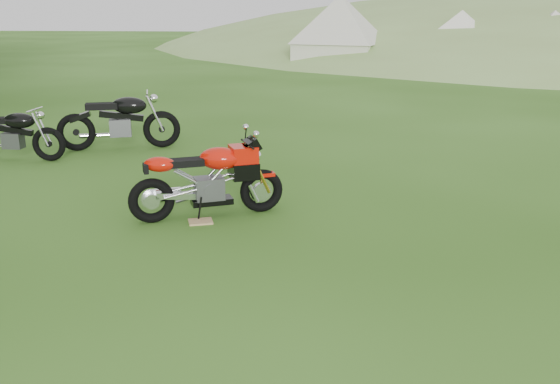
# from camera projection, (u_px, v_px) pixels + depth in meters

# --- Properties ---
(ground) EXTENTS (120.00, 120.00, 0.00)m
(ground) POSITION_uv_depth(u_px,v_px,m) (271.00, 285.00, 5.72)
(ground) COLOR #274E10
(ground) RESTS_ON ground
(sport_motorcycle) EXTENTS (1.82, 1.12, 1.07)m
(sport_motorcycle) POSITION_uv_depth(u_px,v_px,m) (207.00, 174.00, 7.42)
(sport_motorcycle) COLOR red
(sport_motorcycle) RESTS_ON ground
(plywood_board) EXTENTS (0.33, 0.30, 0.02)m
(plywood_board) POSITION_uv_depth(u_px,v_px,m) (201.00, 222.00, 7.36)
(plywood_board) COLOR tan
(plywood_board) RESTS_ON ground
(vintage_moto_c) EXTENTS (2.11, 1.06, 1.09)m
(vintage_moto_c) POSITION_uv_depth(u_px,v_px,m) (119.00, 119.00, 10.99)
(vintage_moto_c) COLOR black
(vintage_moto_c) RESTS_ON ground
(vintage_moto_d) EXTENTS (1.77, 0.43, 0.93)m
(vintage_moto_d) POSITION_uv_depth(u_px,v_px,m) (11.00, 133.00, 10.22)
(vintage_moto_d) COLOR black
(vintage_moto_d) RESTS_ON ground
(tent_left) EXTENTS (4.02, 4.02, 2.81)m
(tent_left) POSITION_uv_depth(u_px,v_px,m) (340.00, 32.00, 26.26)
(tent_left) COLOR beige
(tent_left) RESTS_ON ground
(tent_mid) EXTENTS (3.72, 3.72, 2.44)m
(tent_mid) POSITION_uv_depth(u_px,v_px,m) (460.00, 37.00, 26.08)
(tent_mid) COLOR white
(tent_mid) RESTS_ON ground
(tent_right) EXTENTS (2.88, 2.88, 2.44)m
(tent_right) POSITION_uv_depth(u_px,v_px,m) (552.00, 38.00, 25.66)
(tent_right) COLOR beige
(tent_right) RESTS_ON ground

